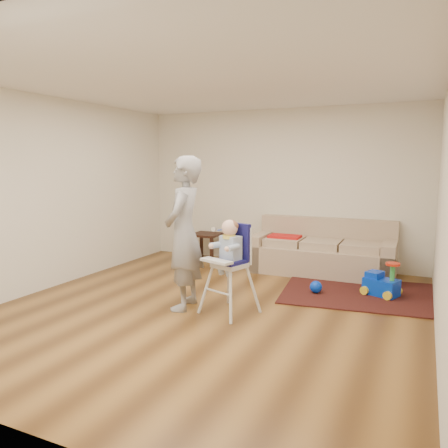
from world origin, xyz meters
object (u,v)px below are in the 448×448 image
at_px(side_table, 206,247).
at_px(high_chair, 230,268).
at_px(toy_ball, 316,287).
at_px(adult, 184,233).
at_px(ride_on_toy, 382,278).
at_px(sofa, 322,247).

height_order(side_table, high_chair, high_chair).
bearing_deg(toy_ball, adult, -137.39).
xyz_separation_m(side_table, high_chair, (1.55, -2.44, 0.30)).
height_order(ride_on_toy, high_chair, high_chair).
distance_m(side_table, high_chair, 2.90).
bearing_deg(side_table, ride_on_toy, -17.38).
xyz_separation_m(toy_ball, high_chair, (-0.77, -1.18, 0.45)).
distance_m(side_table, toy_ball, 2.64).
bearing_deg(sofa, ride_on_toy, -42.31).
distance_m(toy_ball, high_chair, 1.48).
xyz_separation_m(high_chair, adult, (-0.58, -0.06, 0.39)).
relative_size(toy_ball, adult, 0.09).
bearing_deg(adult, toy_ball, 121.13).
height_order(sofa, side_table, sofa).
bearing_deg(high_chair, sofa, 94.60).
xyz_separation_m(sofa, ride_on_toy, (1.00, -0.89, -0.18)).
distance_m(side_table, adult, 2.76).
relative_size(ride_on_toy, adult, 0.25).
bearing_deg(toy_ball, side_table, 151.57).
height_order(side_table, toy_ball, side_table).
bearing_deg(toy_ball, high_chair, -123.00).
bearing_deg(sofa, high_chair, -104.67).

